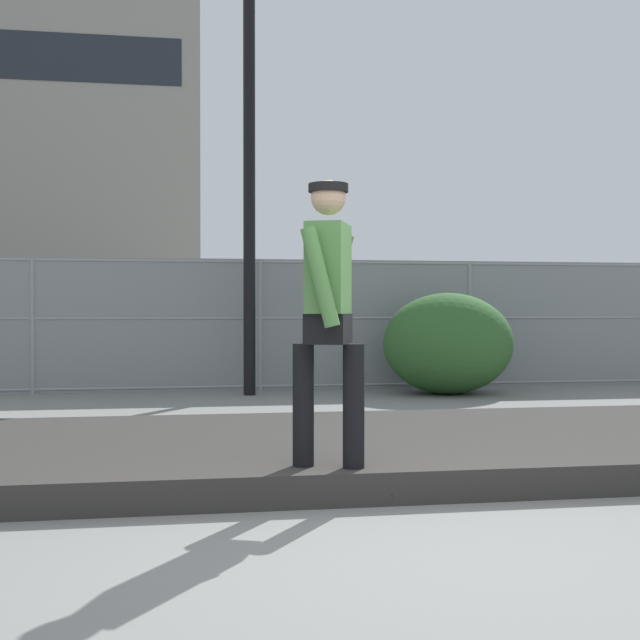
{
  "coord_description": "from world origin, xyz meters",
  "views": [
    {
      "loc": [
        -1.17,
        -3.71,
        1.15
      ],
      "look_at": [
        0.21,
        4.4,
        1.04
      ],
      "focal_mm": 47.45,
      "sensor_mm": 36.0,
      "label": 1
    }
  ],
  "objects_px": {
    "shrub_left": "(448,344)",
    "skateboard": "(328,490)",
    "street_lamp": "(249,75)",
    "skater": "(328,312)"
  },
  "relations": [
    {
      "from": "shrub_left",
      "to": "skateboard",
      "type": "bearing_deg",
      "value": -114.61
    },
    {
      "from": "street_lamp",
      "to": "shrub_left",
      "type": "relative_size",
      "value": 3.88
    },
    {
      "from": "skateboard",
      "to": "skater",
      "type": "xyz_separation_m",
      "value": [
        0.0,
        0.0,
        1.07
      ]
    },
    {
      "from": "shrub_left",
      "to": "skater",
      "type": "bearing_deg",
      "value": -114.61
    },
    {
      "from": "skateboard",
      "to": "shrub_left",
      "type": "distance_m",
      "value": 6.54
    },
    {
      "from": "skater",
      "to": "street_lamp",
      "type": "distance_m",
      "value": 7.0
    },
    {
      "from": "skateboard",
      "to": "skater",
      "type": "relative_size",
      "value": 0.44
    },
    {
      "from": "skater",
      "to": "street_lamp",
      "type": "height_order",
      "value": "street_lamp"
    },
    {
      "from": "skateboard",
      "to": "shrub_left",
      "type": "height_order",
      "value": "shrub_left"
    },
    {
      "from": "street_lamp",
      "to": "skateboard",
      "type": "bearing_deg",
      "value": -90.58
    }
  ]
}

